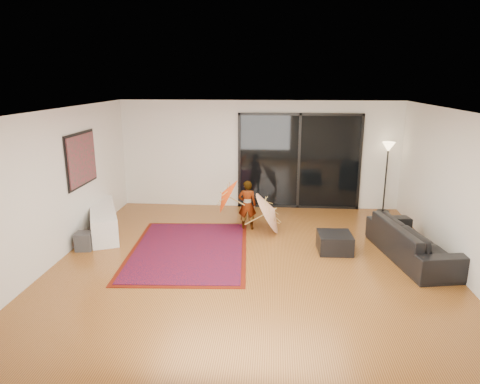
# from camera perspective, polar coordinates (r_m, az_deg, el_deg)

# --- Properties ---
(floor) EXTENTS (7.00, 7.00, 0.00)m
(floor) POSITION_cam_1_polar(r_m,az_deg,el_deg) (7.84, 1.49, -9.30)
(floor) COLOR #995F2A
(floor) RESTS_ON ground
(ceiling) EXTENTS (7.00, 7.00, 0.00)m
(ceiling) POSITION_cam_1_polar(r_m,az_deg,el_deg) (7.17, 1.64, 10.77)
(ceiling) COLOR white
(ceiling) RESTS_ON wall_back
(wall_back) EXTENTS (7.00, 0.00, 7.00)m
(wall_back) POSITION_cam_1_polar(r_m,az_deg,el_deg) (10.81, 2.57, 4.98)
(wall_back) COLOR silver
(wall_back) RESTS_ON floor
(wall_front) EXTENTS (7.00, 0.00, 7.00)m
(wall_front) POSITION_cam_1_polar(r_m,az_deg,el_deg) (4.11, -1.13, -12.15)
(wall_front) COLOR silver
(wall_front) RESTS_ON floor
(wall_left) EXTENTS (0.00, 7.00, 7.00)m
(wall_left) POSITION_cam_1_polar(r_m,az_deg,el_deg) (8.34, -23.22, 0.75)
(wall_left) COLOR silver
(wall_left) RESTS_ON floor
(wall_right) EXTENTS (0.00, 7.00, 7.00)m
(wall_right) POSITION_cam_1_polar(r_m,az_deg,el_deg) (8.02, 27.40, -0.26)
(wall_right) COLOR silver
(wall_right) RESTS_ON floor
(sliding_door) EXTENTS (3.06, 0.07, 2.40)m
(sliding_door) POSITION_cam_1_polar(r_m,az_deg,el_deg) (10.82, 7.87, 4.05)
(sliding_door) COLOR black
(sliding_door) RESTS_ON wall_back
(painting) EXTENTS (0.04, 1.28, 1.08)m
(painting) POSITION_cam_1_polar(r_m,az_deg,el_deg) (9.14, -20.36, 4.11)
(painting) COLOR black
(painting) RESTS_ON wall_left
(media_console) EXTENTS (1.27, 2.03, 0.56)m
(media_console) POSITION_cam_1_polar(r_m,az_deg,el_deg) (9.63, -17.77, -3.58)
(media_console) COLOR white
(media_console) RESTS_ON floor
(speaker) EXTENTS (0.34, 0.34, 0.35)m
(speaker) POSITION_cam_1_polar(r_m,az_deg,el_deg) (8.84, -20.05, -6.18)
(speaker) COLOR #424244
(speaker) RESTS_ON floor
(persian_rug) EXTENTS (2.41, 3.24, 0.02)m
(persian_rug) POSITION_cam_1_polar(r_m,az_deg,el_deg) (8.39, -6.86, -7.67)
(persian_rug) COLOR #541207
(persian_rug) RESTS_ON floor
(sofa) EXTENTS (1.29, 2.39, 0.66)m
(sofa) POSITION_cam_1_polar(r_m,az_deg,el_deg) (8.49, 22.09, -6.10)
(sofa) COLOR black
(sofa) RESTS_ON floor
(ottoman) EXTENTS (0.65, 0.65, 0.36)m
(ottoman) POSITION_cam_1_polar(r_m,az_deg,el_deg) (8.42, 12.50, -6.59)
(ottoman) COLOR black
(ottoman) RESTS_ON floor
(floor_lamp) EXTENTS (0.30, 0.30, 1.75)m
(floor_lamp) POSITION_cam_1_polar(r_m,az_deg,el_deg) (10.90, 19.08, 4.40)
(floor_lamp) COLOR black
(floor_lamp) RESTS_ON floor
(child) EXTENTS (0.40, 0.27, 1.09)m
(child) POSITION_cam_1_polar(r_m,az_deg,el_deg) (9.32, 0.97, -1.73)
(child) COLOR #999999
(child) RESTS_ON floor
(parasol_orange) EXTENTS (0.53, 0.82, 0.86)m
(parasol_orange) POSITION_cam_1_polar(r_m,az_deg,el_deg) (9.27, -2.45, -0.63)
(parasol_orange) COLOR #E1400B
(parasol_orange) RESTS_ON child
(parasol_white) EXTENTS (0.65, 0.97, 0.98)m
(parasol_white) POSITION_cam_1_polar(r_m,az_deg,el_deg) (9.17, 4.65, -2.34)
(parasol_white) COLOR silver
(parasol_white) RESTS_ON floor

